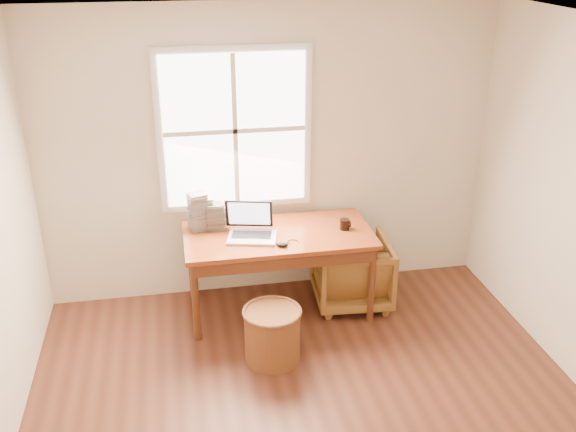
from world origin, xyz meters
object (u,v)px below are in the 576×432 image
Objects in this scene: desk at (278,235)px; laptop at (252,223)px; wicker_stool at (272,335)px; cd_stack_a at (204,213)px; armchair at (352,272)px; coffee_mug at (345,224)px.

laptop is (-0.23, -0.07, 0.17)m from desk.
cd_stack_a reaches higher than wicker_stool.
armchair reaches higher than wicker_stool.
desk is 0.30m from laptop.
laptop is (-0.90, -0.07, 0.59)m from armchair.
coffee_mug reaches higher than wicker_stool.
wicker_stool is at bearing 44.77° from armchair.
armchair is at bearing 17.91° from laptop.
laptop reaches higher than cd_stack_a.
cd_stack_a is at bearing 179.44° from coffee_mug.
desk is 3.89× the size of laptop.
cd_stack_a is (-0.61, 0.21, 0.16)m from desk.
desk is 17.31× the size of coffee_mug.
desk is 0.90m from wicker_stool.
coffee_mug is at bearing 16.23° from laptop.
laptop is at bearing 95.17° from wicker_stool.
desk is 5.72× the size of cd_stack_a.
desk is 0.67m from cd_stack_a.
wicker_stool is (-0.84, -0.71, -0.09)m from armchair.
laptop is at bearing -166.10° from coffee_mug.
desk is at bearing 4.37° from armchair.
laptop is 1.47× the size of cd_stack_a.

